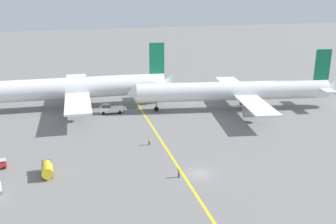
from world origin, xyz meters
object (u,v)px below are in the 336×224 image
(ground_crew_marshaller_foreground, at_px, (179,173))
(airliner_being_pushed, at_px, (235,91))
(gse_fuel_bowser_stubby, at_px, (47,169))
(airliner_at_gate_left, at_px, (68,89))
(pushback_tug, at_px, (110,109))
(ground_crew_ramp_agent_by_cones, at_px, (149,141))

(ground_crew_marshaller_foreground, bearing_deg, airliner_being_pushed, 50.03)
(gse_fuel_bowser_stubby, bearing_deg, airliner_at_gate_left, 80.65)
(pushback_tug, relative_size, ground_crew_ramp_agent_by_cones, 5.45)
(airliner_at_gate_left, bearing_deg, ground_crew_ramp_agent_by_cones, -67.13)
(airliner_being_pushed, xyz_separation_m, pushback_tug, (-34.04, 6.89, -3.96))
(airliner_being_pushed, relative_size, ground_crew_ramp_agent_by_cones, 33.87)
(airliner_being_pushed, distance_m, pushback_tug, 34.96)
(ground_crew_ramp_agent_by_cones, bearing_deg, gse_fuel_bowser_stubby, -158.65)
(airliner_at_gate_left, height_order, ground_crew_marshaller_foreground, airliner_at_gate_left)
(airliner_at_gate_left, height_order, gse_fuel_bowser_stubby, airliner_at_gate_left)
(airliner_at_gate_left, bearing_deg, gse_fuel_bowser_stubby, -99.35)
(airliner_at_gate_left, distance_m, ground_crew_marshaller_foreground, 52.52)
(pushback_tug, relative_size, gse_fuel_bowser_stubby, 1.92)
(airliner_at_gate_left, relative_size, gse_fuel_bowser_stubby, 12.39)
(pushback_tug, relative_size, ground_crew_marshaller_foreground, 5.41)
(airliner_at_gate_left, height_order, ground_crew_ramp_agent_by_cones, airliner_at_gate_left)
(airliner_being_pushed, bearing_deg, pushback_tug, 168.56)
(airliner_being_pushed, bearing_deg, ground_crew_marshaller_foreground, -129.97)
(airliner_being_pushed, height_order, ground_crew_marshaller_foreground, airliner_being_pushed)
(airliner_being_pushed, height_order, ground_crew_ramp_agent_by_cones, airliner_being_pushed)
(gse_fuel_bowser_stubby, bearing_deg, pushback_tug, 62.89)
(airliner_at_gate_left, relative_size, ground_crew_ramp_agent_by_cones, 35.08)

